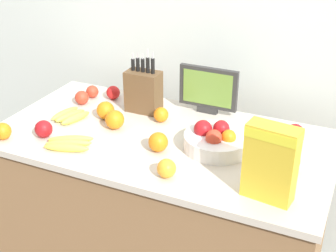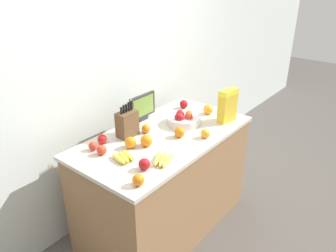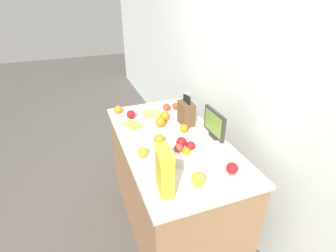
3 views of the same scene
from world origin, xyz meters
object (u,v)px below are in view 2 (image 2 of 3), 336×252
(apple_rightmost, at_px, (144,164))
(orange_front_right, at_px, (146,141))
(apple_leftmost, at_px, (93,146))
(apple_middle, at_px, (102,150))
(banana_bunch_right, at_px, (163,159))
(small_monitor, at_px, (143,107))
(orange_near_bowl, at_px, (146,129))
(cereal_box, at_px, (228,104))
(orange_front_left, at_px, (179,132))
(orange_front_center, at_px, (138,180))
(knife_block, at_px, (127,123))
(banana_bunch_left, at_px, (123,157))
(apple_rear, at_px, (184,104))
(fruit_bowl, at_px, (184,119))
(apple_front, at_px, (102,139))
(orange_by_cereal, at_px, (131,143))
(orange_mid_left, at_px, (208,109))
(orange_back_center, at_px, (205,133))

(apple_rightmost, xyz_separation_m, orange_front_right, (0.24, 0.20, 0.00))
(apple_leftmost, relative_size, apple_middle, 0.93)
(banana_bunch_right, distance_m, apple_leftmost, 0.53)
(small_monitor, xyz_separation_m, orange_near_bowl, (-0.16, -0.18, -0.09))
(cereal_box, relative_size, orange_front_left, 3.41)
(orange_front_center, bearing_deg, cereal_box, 2.52)
(banana_bunch_right, bearing_deg, knife_block, 75.02)
(banana_bunch_left, relative_size, apple_leftmost, 2.85)
(apple_rear, distance_m, apple_rightmost, 1.10)
(cereal_box, bearing_deg, knife_block, 155.01)
(knife_block, xyz_separation_m, fruit_bowl, (0.45, -0.22, -0.06))
(banana_bunch_right, distance_m, orange_near_bowl, 0.46)
(apple_rear, xyz_separation_m, orange_front_left, (-0.50, -0.33, 0.00))
(knife_block, height_order, apple_rightmost, knife_block)
(apple_front, relative_size, orange_front_right, 0.81)
(knife_block, relative_size, banana_bunch_right, 1.47)
(apple_leftmost, xyz_separation_m, orange_near_bowl, (0.45, -0.11, 0.00))
(apple_middle, relative_size, orange_front_center, 0.94)
(cereal_box, relative_size, orange_by_cereal, 3.34)
(orange_front_center, bearing_deg, banana_bunch_left, 61.92)
(banana_bunch_left, bearing_deg, apple_middle, 105.48)
(knife_block, height_order, orange_mid_left, knife_block)
(banana_bunch_right, height_order, orange_by_cereal, orange_by_cereal)
(apple_rightmost, distance_m, orange_by_cereal, 0.31)
(orange_back_center, relative_size, orange_front_right, 0.84)
(small_monitor, height_order, fruit_bowl, small_monitor)
(knife_block, distance_m, apple_middle, 0.33)
(cereal_box, relative_size, orange_front_center, 3.77)
(apple_rear, distance_m, orange_front_left, 0.60)
(cereal_box, distance_m, orange_front_right, 0.81)
(apple_rear, relative_size, orange_front_right, 0.88)
(apple_rightmost, relative_size, orange_front_center, 1.04)
(apple_rightmost, bearing_deg, knife_block, 57.34)
(orange_mid_left, bearing_deg, cereal_box, -98.56)
(orange_mid_left, relative_size, orange_front_right, 1.01)
(apple_rear, relative_size, orange_front_left, 0.94)
(cereal_box, height_order, fruit_bowl, cereal_box)
(orange_front_right, bearing_deg, apple_rightmost, -140.19)
(apple_front, xyz_separation_m, orange_front_right, (0.18, -0.29, 0.01))
(fruit_bowl, bearing_deg, small_monitor, 116.06)
(apple_rear, relative_size, orange_mid_left, 0.87)
(apple_front, bearing_deg, cereal_box, -29.23)
(orange_near_bowl, bearing_deg, orange_back_center, -62.18)
(small_monitor, xyz_separation_m, apple_rear, (0.44, -0.11, -0.09))
(knife_block, relative_size, apple_rear, 4.09)
(apple_leftmost, xyz_separation_m, apple_middle, (-0.00, -0.09, 0.00))
(banana_bunch_left, xyz_separation_m, banana_bunch_right, (0.15, -0.23, -0.00))
(small_monitor, distance_m, fruit_bowl, 0.37)
(banana_bunch_right, xyz_separation_m, apple_leftmost, (-0.20, 0.49, 0.02))
(small_monitor, relative_size, orange_mid_left, 3.25)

